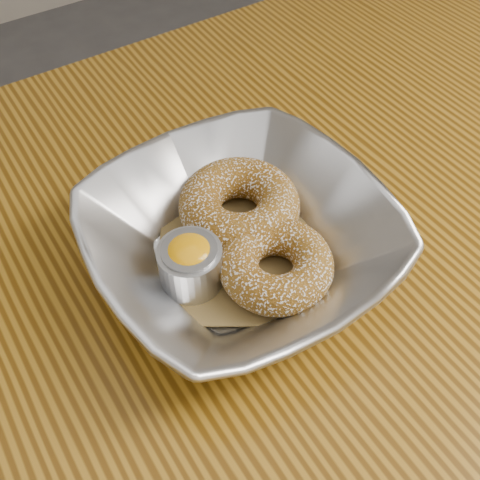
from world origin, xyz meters
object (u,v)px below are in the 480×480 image
table (291,314)px  ramekin (190,263)px  donut_front (276,265)px  donut_back (239,205)px  serving_bowl (240,239)px

table → ramekin: 0.16m
table → donut_front: (-0.04, -0.01, 0.13)m
donut_back → ramekin: ramekin is taller
serving_bowl → donut_front: serving_bowl is taller
donut_front → serving_bowl: bearing=108.0°
table → serving_bowl: 0.14m
table → donut_back: bearing=113.8°
table → donut_front: bearing=-160.1°
donut_front → ramekin: bearing=149.2°
table → donut_back: (-0.03, 0.06, 0.13)m
table → serving_bowl: serving_bowl is taller
serving_bowl → donut_front: size_ratio=2.63×
table → donut_front: 0.13m
table → serving_bowl: size_ratio=4.73×
donut_back → ramekin: 0.08m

